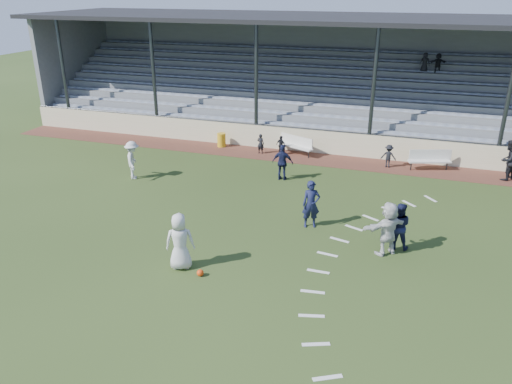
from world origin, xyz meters
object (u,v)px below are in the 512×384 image
at_px(player_white_lead, 180,241).
at_px(official, 508,160).
at_px(bench_right, 430,158).
at_px(player_navy_lead, 311,204).
at_px(football, 200,273).
at_px(trash_bin, 221,140).
at_px(bench_left, 296,143).

xyz_separation_m(player_white_lead, official, (10.56, 11.44, 0.03)).
bearing_deg(official, player_white_lead, -2.34).
distance_m(bench_right, official, 3.32).
xyz_separation_m(bench_right, official, (3.29, -0.34, 0.36)).
bearing_deg(bench_right, player_navy_lead, -136.28).
bearing_deg(official, bench_right, -55.46).
bearing_deg(football, player_navy_lead, 60.59).
height_order(bench_right, player_white_lead, player_white_lead).
bearing_deg(trash_bin, bench_right, -1.34).
distance_m(bench_right, football, 13.70).
height_order(bench_right, official, official).
bearing_deg(bench_right, bench_left, 159.21).
height_order(bench_left, bench_right, same).
relative_size(football, player_white_lead, 0.12).
xyz_separation_m(player_white_lead, player_navy_lead, (3.21, 4.06, -0.03)).
height_order(trash_bin, player_navy_lead, player_navy_lead).
height_order(trash_bin, player_white_lead, player_white_lead).
distance_m(bench_left, player_navy_lead, 8.37).
height_order(bench_left, trash_bin, bench_left).
distance_m(player_white_lead, player_navy_lead, 5.18).
relative_size(trash_bin, player_white_lead, 0.40).
bearing_deg(player_navy_lead, football, -140.74).
height_order(bench_left, player_white_lead, player_white_lead).
bearing_deg(bench_right, football, -136.87).
bearing_deg(football, bench_right, 61.63).
distance_m(bench_right, trash_bin, 10.75).
relative_size(bench_left, football, 9.36).
height_order(bench_left, official, official).
bearing_deg(official, player_navy_lead, -4.53).
bearing_deg(bench_left, player_white_lead, -70.03).
relative_size(trash_bin, official, 0.40).
xyz_separation_m(football, player_white_lead, (-0.76, 0.27, 0.81)).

